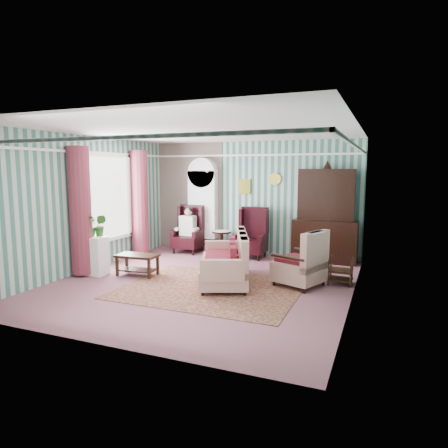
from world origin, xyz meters
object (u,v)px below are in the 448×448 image
at_px(dresser_hutch, 325,213).
at_px(seated_woman, 188,230).
at_px(sofa, 224,256).
at_px(floral_armchair, 299,258).
at_px(plant_stand, 93,256).
at_px(nest_table, 340,271).
at_px(coffee_table, 137,265).
at_px(wingback_right, 251,233).
at_px(bookcase, 203,209).
at_px(wingback_left, 188,229).
at_px(round_side_table, 222,243).

distance_m(dresser_hutch, seated_woman, 3.56).
xyz_separation_m(sofa, floral_armchair, (1.41, 0.31, 0.01)).
bearing_deg(plant_stand, sofa, 10.34).
bearing_deg(nest_table, coffee_table, -166.90).
relative_size(dresser_hutch, floral_armchair, 2.23).
bearing_deg(seated_woman, nest_table, -20.85).
height_order(wingback_right, plant_stand, wingback_right).
height_order(bookcase, sofa, bookcase).
height_order(dresser_hutch, plant_stand, dresser_hutch).
distance_m(wingback_left, sofa, 2.97).
bearing_deg(floral_armchair, nest_table, -39.82).
distance_m(wingback_right, floral_armchair, 2.52).
bearing_deg(sofa, plant_stand, 78.09).
xyz_separation_m(bookcase, wingback_right, (1.50, -0.39, -0.50)).
bearing_deg(nest_table, plant_stand, -166.16).
height_order(bookcase, wingback_right, bookcase).
height_order(bookcase, floral_armchair, bookcase).
relative_size(bookcase, round_side_table, 3.73).
relative_size(wingback_left, seated_woman, 1.06).
distance_m(wingback_left, floral_armchair, 3.88).
bearing_deg(coffee_table, wingback_left, 92.27).
relative_size(dresser_hutch, plant_stand, 2.95).
distance_m(bookcase, nest_table, 4.37).
xyz_separation_m(wingback_left, coffee_table, (0.10, -2.47, -0.40)).
xyz_separation_m(bookcase, coffee_table, (-0.15, -2.86, -0.90)).
bearing_deg(sofa, floral_armchair, -99.97).
bearing_deg(wingback_right, seated_woman, 180.00).
bearing_deg(wingback_right, plant_stand, -132.84).
xyz_separation_m(seated_woman, coffee_table, (0.10, -2.47, -0.37)).
relative_size(nest_table, coffee_table, 0.64).
bearing_deg(round_side_table, seated_woman, -170.54).
relative_size(wingback_left, plant_stand, 1.56).
bearing_deg(dresser_hutch, wingback_left, -175.59).
height_order(seated_woman, round_side_table, seated_woman).
height_order(bookcase, coffee_table, bookcase).
xyz_separation_m(dresser_hutch, floral_armchair, (-0.15, -2.21, -0.65)).
xyz_separation_m(plant_stand, floral_armchair, (4.15, 0.81, 0.13)).
relative_size(plant_stand, floral_armchair, 0.75).
relative_size(wingback_left, floral_armchair, 1.18).
xyz_separation_m(plant_stand, coffee_table, (0.90, 0.28, -0.18)).
xyz_separation_m(nest_table, sofa, (-2.13, -0.70, 0.25)).
bearing_deg(round_side_table, dresser_hutch, 2.64).
xyz_separation_m(bookcase, round_side_table, (0.65, -0.24, -0.82)).
height_order(dresser_hutch, sofa, dresser_hutch).
relative_size(sofa, coffee_table, 2.32).
distance_m(bookcase, sofa, 3.19).
bearing_deg(dresser_hutch, bookcase, 177.89).
distance_m(nest_table, floral_armchair, 0.86).
bearing_deg(wingback_right, dresser_hutch, 8.77).
height_order(dresser_hutch, coffee_table, dresser_hutch).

